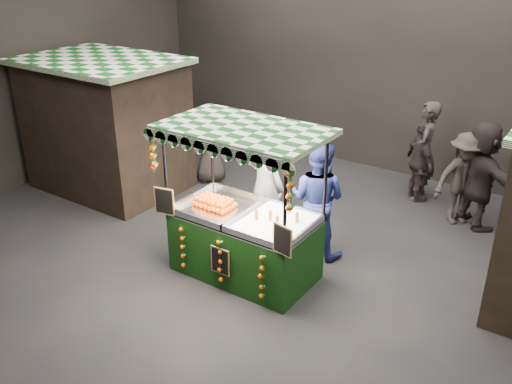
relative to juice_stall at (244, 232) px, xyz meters
The scene contains 12 objects.
ground 0.78m from the juice_stall, 38.77° to the left, with size 12.00×12.00×0.00m, color black.
market_hall 2.68m from the juice_stall, 38.77° to the left, with size 12.10×10.10×5.05m.
neighbour_stall_left 4.37m from the juice_stall, 164.06° to the left, with size 3.00×2.20×2.60m.
juice_stall is the anchor object (origin of this frame).
vendor_grey 1.14m from the juice_stall, 107.29° to the left, with size 0.81×0.60×2.02m.
vendor_blue 1.32m from the juice_stall, 64.58° to the left, with size 0.98×0.80×1.89m.
shopper_0 4.97m from the juice_stall, 147.34° to the left, with size 0.61×0.45×1.57m.
shopper_2 4.22m from the juice_stall, 73.31° to the left, with size 0.92×0.92×1.57m.
shopper_3 4.15m from the juice_stall, 58.70° to the left, with size 1.20×1.22×1.68m.
shopper_4 3.69m from the juice_stall, 136.40° to the left, with size 0.91×0.90×1.59m.
shopper_5 4.34m from the juice_stall, 56.24° to the left, with size 1.73×1.53×1.90m.
shopper_6 4.35m from the juice_stall, 73.67° to the left, with size 0.61×0.79×1.93m.
Camera 1 is at (3.92, -5.95, 4.61)m, focal length 38.80 mm.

